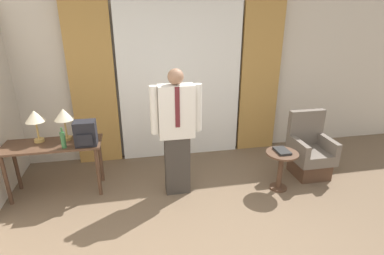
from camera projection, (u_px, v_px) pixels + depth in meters
name	position (u px, v px, depth m)	size (l,w,h in m)	color
wall_back	(179.00, 75.00, 4.89)	(10.00, 0.06, 2.70)	beige
curtain_sheer_center	(181.00, 81.00, 4.79)	(1.96, 0.06, 2.58)	white
curtain_drape_left	(93.00, 84.00, 4.55)	(0.67, 0.06, 2.58)	#B28442
curtain_drape_right	(260.00, 77.00, 5.04)	(0.67, 0.06, 2.58)	#B28442
desk	(53.00, 152.00, 3.92)	(1.23, 0.49, 0.72)	#4C3323
table_lamp_left	(35.00, 118.00, 3.82)	(0.24, 0.24, 0.43)	tan
table_lamp_right	(64.00, 116.00, 3.89)	(0.24, 0.24, 0.43)	tan
bottle_near_edge	(63.00, 140.00, 3.73)	(0.06, 0.06, 0.27)	#336638
backpack	(86.00, 133.00, 3.80)	(0.27, 0.23, 0.32)	black
person	(177.00, 129.00, 3.82)	(0.65, 0.21, 1.70)	#38332D
armchair	(309.00, 153.00, 4.49)	(0.55, 0.57, 0.96)	#4C3323
side_table	(281.00, 164.00, 4.08)	(0.43, 0.43, 0.56)	#4C3323
book	(282.00, 151.00, 4.03)	(0.17, 0.25, 0.03)	black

